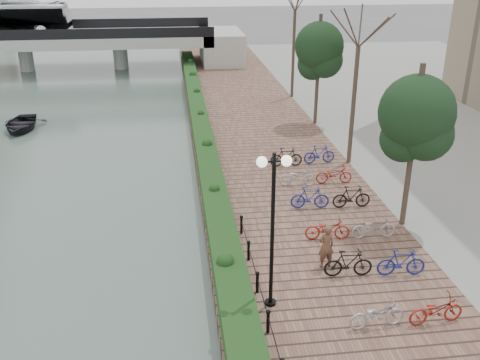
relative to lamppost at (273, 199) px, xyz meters
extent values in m
cube|color=brown|center=(2.28, 13.16, -3.87)|extent=(8.00, 75.00, 0.50)
cube|color=#163D17|center=(-1.12, 15.66, -3.32)|extent=(1.10, 56.00, 0.60)
cylinder|color=black|center=(-0.32, -1.34, -3.27)|extent=(0.10, 0.10, 0.70)
cylinder|color=black|center=(-0.32, 0.66, -3.27)|extent=(0.10, 0.10, 0.70)
cylinder|color=black|center=(-0.32, 2.66, -3.27)|extent=(0.10, 0.10, 0.70)
cylinder|color=black|center=(-0.32, 4.66, -3.27)|extent=(0.10, 0.10, 0.70)
cylinder|color=black|center=(0.00, 0.00, -1.10)|extent=(0.12, 0.12, 5.05)
cylinder|color=black|center=(0.00, 0.00, 1.18)|extent=(0.70, 0.06, 0.06)
sphere|color=white|center=(-0.35, 0.00, 1.18)|extent=(0.32, 0.32, 0.32)
sphere|color=white|center=(0.35, 0.00, 1.18)|extent=(0.32, 0.32, 0.32)
imported|color=brown|center=(2.28, 1.91, -2.82)|extent=(0.64, 0.46, 1.61)
imported|color=#B2B3B7|center=(2.88, -1.40, -3.17)|extent=(0.60, 1.71, 0.90)
imported|color=black|center=(2.88, 1.20, -3.12)|extent=(0.47, 1.66, 1.00)
imported|color=maroon|center=(2.88, 3.80, -3.17)|extent=(0.60, 1.71, 0.90)
imported|color=navy|center=(2.88, 6.40, -3.12)|extent=(0.47, 1.66, 1.00)
imported|color=#B2B3B7|center=(2.88, 9.00, -3.17)|extent=(0.60, 1.71, 0.90)
imported|color=black|center=(2.88, 11.60, -3.12)|extent=(0.47, 1.66, 1.00)
imported|color=maroon|center=(4.68, -1.40, -3.17)|extent=(0.60, 1.71, 0.90)
imported|color=navy|center=(4.68, 1.20, -3.12)|extent=(0.47, 1.66, 1.00)
imported|color=#B2B3B7|center=(4.68, 3.80, -3.17)|extent=(0.60, 1.71, 0.90)
imported|color=black|center=(4.68, 6.40, -3.12)|extent=(0.47, 1.66, 1.00)
imported|color=maroon|center=(4.68, 9.00, -3.17)|extent=(0.60, 1.71, 0.90)
imported|color=navy|center=(4.68, 11.60, -3.12)|extent=(0.47, 1.66, 1.00)
cube|color=#A6A5A1|center=(-16.72, 40.66, -1.12)|extent=(36.00, 8.00, 1.00)
cube|color=black|center=(-16.72, 36.76, -0.17)|extent=(36.00, 0.15, 0.90)
cube|color=black|center=(-16.72, 44.56, -0.17)|extent=(36.00, 0.15, 0.90)
cylinder|color=#A6A5A1|center=(-16.72, 40.66, -2.87)|extent=(1.40, 1.40, 2.50)
cylinder|color=#A6A5A1|center=(-7.72, 40.66, -2.87)|extent=(1.40, 1.40, 2.50)
imported|color=white|center=(-17.53, 40.66, 0.88)|extent=(2.52, 10.77, 3.00)
imported|color=black|center=(-12.66, 21.16, -3.70)|extent=(2.83, 3.93, 0.81)
camera|label=1|loc=(-2.70, -13.68, 6.54)|focal=40.00mm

